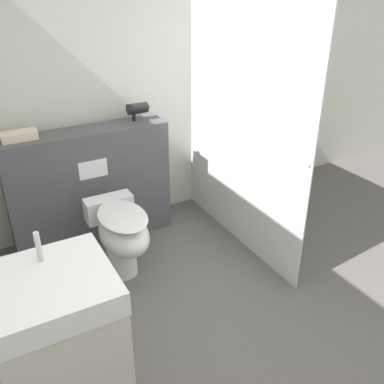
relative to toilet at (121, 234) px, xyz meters
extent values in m
cube|color=silver|center=(0.34, 0.84, 0.89)|extent=(8.00, 0.06, 2.50)
cube|color=#4C4C51|center=(-0.03, 0.60, 0.12)|extent=(1.28, 0.27, 0.96)
cube|color=white|center=(-0.03, 0.46, 0.33)|extent=(0.22, 0.01, 0.14)
cube|color=silver|center=(1.02, 0.03, 0.63)|extent=(0.01, 1.55, 1.99)
sphere|color=#B2B2B7|center=(1.02, -0.71, 0.59)|extent=(0.04, 0.04, 0.04)
cylinder|color=white|center=(0.00, 0.03, -0.18)|extent=(0.22, 0.22, 0.37)
ellipsoid|color=white|center=(0.00, -0.05, 0.03)|extent=(0.33, 0.51, 0.27)
ellipsoid|color=white|center=(0.00, -0.05, 0.18)|extent=(0.32, 0.50, 0.02)
cube|color=white|center=(0.00, 0.24, 0.10)|extent=(0.35, 0.14, 0.18)
cube|color=beige|center=(-0.65, -1.02, 0.05)|extent=(0.49, 0.48, 0.83)
cube|color=white|center=(-0.65, -1.02, 0.52)|extent=(0.50, 0.49, 0.11)
cylinder|color=silver|center=(-0.65, -0.89, 0.64)|extent=(0.02, 0.02, 0.14)
cylinder|color=black|center=(0.42, 0.63, 0.69)|extent=(0.16, 0.08, 0.08)
cone|color=black|center=(0.52, 0.63, 0.69)|extent=(0.03, 0.07, 0.07)
cylinder|color=black|center=(0.39, 0.63, 0.64)|extent=(0.03, 0.03, 0.09)
cube|color=beige|center=(-0.48, 0.61, 0.63)|extent=(0.25, 0.12, 0.06)
camera|label=1|loc=(-0.80, -2.48, 1.66)|focal=40.00mm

